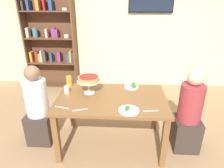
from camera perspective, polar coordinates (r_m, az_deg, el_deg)
ground_plane at (r=3.00m, az=-0.12°, el=-16.56°), size 12.00×12.00×0.00m
rear_partition at (r=4.51m, az=1.64°, el=16.97°), size 8.00×0.12×2.80m
dining_table at (r=2.63m, az=-0.13°, el=-5.88°), size 1.42×0.88×0.74m
bookshelf at (r=4.66m, az=-17.33°, el=12.52°), size 1.10×0.30×2.21m
diner_head_west at (r=2.95m, az=-20.32°, el=-7.25°), size 0.34×0.34×1.15m
diner_head_east at (r=2.83m, az=21.03°, el=-8.77°), size 0.34×0.34×1.15m
deep_dish_pizza_stand at (r=2.64m, az=-6.67°, el=1.19°), size 0.31×0.31×0.24m
salad_plate_near_diner at (r=2.30m, az=4.73°, el=-7.44°), size 0.24×0.24×0.06m
salad_plate_far_diner at (r=2.86m, az=5.85°, el=-0.62°), size 0.20×0.20×0.07m
beer_glass_amber_tall at (r=2.96m, az=-12.19°, el=0.85°), size 0.08×0.08×0.15m
water_glass_clear_near at (r=2.74m, az=-12.87°, el=-1.62°), size 0.06×0.06×0.10m
cutlery_fork_near at (r=2.43m, az=-14.16°, el=-6.52°), size 0.18×0.06×0.00m
cutlery_knife_near at (r=2.34m, az=11.01°, el=-7.55°), size 0.18×0.04×0.00m
cutlery_fork_far at (r=2.34m, az=-9.23°, el=-7.31°), size 0.18×0.07×0.00m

